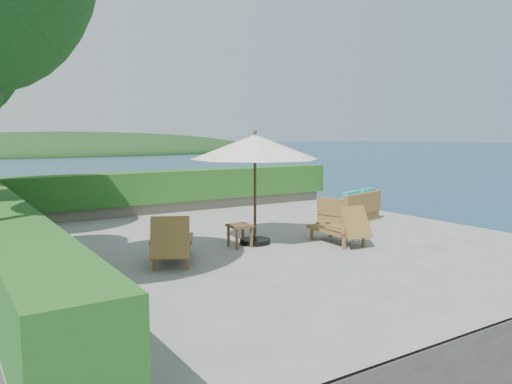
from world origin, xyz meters
TOP-DOWN VIEW (x-y plane):
  - ground at (0.00, 0.00)m, footprint 12.00×12.00m
  - foundation at (0.00, 0.00)m, footprint 12.00×12.00m
  - ocean at (0.00, 0.00)m, footprint 600.00×600.00m
  - offshore_island at (25.00, 140.00)m, footprint 126.00×57.60m
  - planter_wall_far at (0.00, 5.60)m, footprint 12.00×0.60m
  - planter_wall_left at (-5.60, 0.00)m, footprint 0.60×12.00m
  - hedge_far at (0.00, 5.60)m, footprint 12.40×0.90m
  - patio_umbrella at (-0.28, -0.07)m, footprint 3.82×3.82m
  - lounge_left at (-2.64, -0.70)m, footprint 1.44×1.91m
  - lounge_right at (1.38, -1.19)m, footprint 0.80×1.68m
  - side_table at (-0.76, -0.17)m, footprint 0.49×0.49m
  - wicker_loveseat at (3.68, 0.92)m, footprint 2.14×1.50m

SIDE VIEW (x-z plane):
  - offshore_island at x=25.00m, z-range -9.30..3.30m
  - ocean at x=0.00m, z-range -3.00..-3.00m
  - foundation at x=0.00m, z-range -3.05..-0.05m
  - ground at x=0.00m, z-range 0.00..0.00m
  - planter_wall_far at x=0.00m, z-range 0.00..0.36m
  - planter_wall_left at x=-5.60m, z-range 0.00..0.36m
  - wicker_loveseat at x=3.68m, z-range -0.11..0.85m
  - lounge_right at x=1.38m, z-range -0.08..0.87m
  - side_table at x=-0.76m, z-range 0.17..0.69m
  - lounge_left at x=-2.64m, z-range -0.08..0.94m
  - hedge_far at x=0.00m, z-range 0.35..1.35m
  - patio_umbrella at x=-0.28m, z-range 0.91..3.56m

